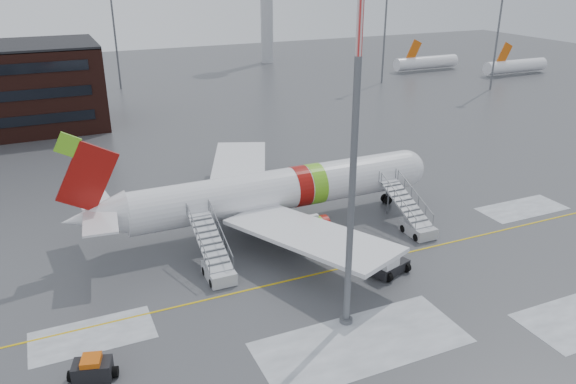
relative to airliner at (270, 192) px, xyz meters
name	(u,v)px	position (x,y,z in m)	size (l,w,h in m)	color
ground	(362,257)	(4.73, -8.79, -3.42)	(260.00, 260.00, 0.00)	#494C4F
airliner	(270,192)	(0.00, 0.00, 0.00)	(35.03, 32.97, 11.18)	white
airstair_fwd	(414,221)	(11.56, -6.54, -2.35)	(2.05, 7.70, 3.48)	#AAACB1
airstair_aft	(216,262)	(-7.34, -6.54, -2.35)	(2.05, 7.70, 3.48)	silver
pushback_tug	(388,265)	(5.19, -12.02, -2.62)	(3.53, 3.05, 1.81)	black
baggage_tractor	(93,370)	(-17.66, -15.20, -2.78)	(3.04, 1.89, 1.51)	black
light_mast_near	(354,159)	(-1.07, -16.37, 8.50)	(1.20, 1.20, 22.88)	#595B60
light_mast_far_ne	(386,13)	(46.73, 53.21, 10.42)	(1.20, 1.20, 24.25)	#595B60
light_mast_far_n	(113,15)	(-3.27, 69.21, 10.42)	(1.20, 1.20, 24.25)	#595B60
light_mast_far_e	(500,15)	(62.73, 39.21, 10.42)	(1.20, 1.20, 24.25)	#595B60
distant_aircraft	(455,74)	(67.23, 55.21, -3.42)	(35.00, 18.00, 8.00)	#D8590C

